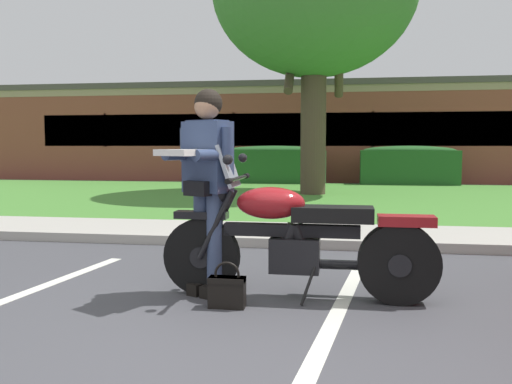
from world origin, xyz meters
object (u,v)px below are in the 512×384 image
Objects in this scene: motorcycle at (307,239)px; handbag at (227,289)px; brick_building at (367,134)px; hedge_left at (274,164)px; hedge_center_left at (409,165)px; rider_person at (206,174)px.

handbag is (-0.59, -0.34, -0.34)m from motorcycle.
brick_building reaches higher than handbag.
hedge_left is 1.12× the size of hedge_center_left.
rider_person is 0.95m from handbag.
motorcycle is 12.95m from hedge_center_left.
motorcycle is 18.16m from brick_building.
rider_person reaches higher than hedge_left.
hedge_left is 0.12× the size of brick_building.
hedge_left is (-1.04, 12.76, -0.36)m from rider_person.
brick_building is (1.84, 18.42, 1.58)m from handbag.
hedge_left is at bearing 94.65° from rider_person.
brick_building is at bearing 86.05° from motorcycle.
rider_person reaches higher than hedge_center_left.
motorcycle is 12.88m from hedge_left.
rider_person is at bearing -103.78° from hedge_center_left.
hedge_left is 6.27m from brick_building.
brick_building is at bearing 84.30° from handbag.
motorcycle is at bearing -81.65° from hedge_left.
hedge_center_left is (2.30, 12.74, 0.16)m from motorcycle.
hedge_center_left is (3.13, 12.76, -0.36)m from rider_person.
rider_person reaches higher than handbag.
rider_person is at bearing -96.56° from brick_building.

